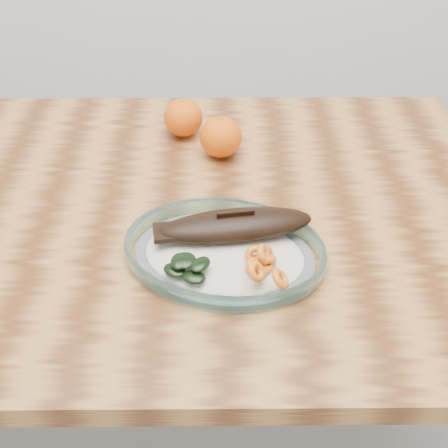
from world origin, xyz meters
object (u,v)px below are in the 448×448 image
object	(u,v)px
plated_meal	(225,249)
orange_right	(221,137)
dining_table	(171,247)
orange_left	(183,118)

from	to	relation	value
plated_meal	orange_right	distance (m)	0.29
dining_table	plated_meal	world-z (taller)	plated_meal
dining_table	orange_left	bearing A→B (deg)	85.56
dining_table	plated_meal	size ratio (longest dim) A/B	1.80
orange_left	orange_right	bearing A→B (deg)	-45.32
plated_meal	orange_left	world-z (taller)	same
dining_table	orange_right	xyz separation A→B (m)	(0.10, 0.16, 0.14)
orange_left	dining_table	bearing A→B (deg)	-94.44
orange_left	orange_right	distance (m)	0.11
dining_table	orange_left	distance (m)	0.28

